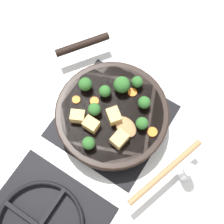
# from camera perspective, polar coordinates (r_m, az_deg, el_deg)

# --- Properties ---
(ground_plane) EXTENTS (2.40, 2.40, 0.00)m
(ground_plane) POSITION_cam_1_polar(r_m,az_deg,el_deg) (0.95, 0.00, -1.68)
(ground_plane) COLOR silver
(front_burner_grate) EXTENTS (0.31, 0.31, 0.03)m
(front_burner_grate) POSITION_cam_1_polar(r_m,az_deg,el_deg) (0.94, 0.00, -1.45)
(front_burner_grate) COLOR black
(front_burner_grate) RESTS_ON ground_plane
(skillet_pan) EXTENTS (0.42, 0.38, 0.06)m
(skillet_pan) POSITION_cam_1_polar(r_m,az_deg,el_deg) (0.90, -0.06, -0.40)
(skillet_pan) COLOR black
(skillet_pan) RESTS_ON front_burner_grate
(wooden_spoon) EXTENTS (0.24, 0.24, 0.02)m
(wooden_spoon) POSITION_cam_1_polar(r_m,az_deg,el_deg) (0.84, 6.70, -7.35)
(wooden_spoon) COLOR #A87A4C
(wooden_spoon) RESTS_ON skillet_pan
(tofu_cube_center_large) EXTENTS (0.05, 0.04, 0.03)m
(tofu_cube_center_large) POSITION_cam_1_polar(r_m,az_deg,el_deg) (0.86, -6.30, -0.80)
(tofu_cube_center_large) COLOR tan
(tofu_cube_center_large) RESTS_ON skillet_pan
(tofu_cube_near_handle) EXTENTS (0.04, 0.03, 0.03)m
(tofu_cube_near_handle) POSITION_cam_1_polar(r_m,az_deg,el_deg) (0.85, -3.85, -2.28)
(tofu_cube_near_handle) COLOR tan
(tofu_cube_near_handle) RESTS_ON skillet_pan
(tofu_cube_east_chunk) EXTENTS (0.04, 0.05, 0.03)m
(tofu_cube_east_chunk) POSITION_cam_1_polar(r_m,az_deg,el_deg) (0.84, 1.36, -4.97)
(tofu_cube_east_chunk) COLOR tan
(tofu_cube_east_chunk) RESTS_ON skillet_pan
(tofu_cube_west_chunk) EXTENTS (0.05, 0.05, 0.03)m
(tofu_cube_west_chunk) POSITION_cam_1_polar(r_m,az_deg,el_deg) (0.86, 0.33, -0.72)
(tofu_cube_west_chunk) COLOR tan
(tofu_cube_west_chunk) RESTS_ON skillet_pan
(broccoli_floret_near_spoon) EXTENTS (0.03, 0.03, 0.04)m
(broccoli_floret_near_spoon) POSITION_cam_1_polar(r_m,az_deg,el_deg) (0.88, -1.33, 3.81)
(broccoli_floret_near_spoon) COLOR #709956
(broccoli_floret_near_spoon) RESTS_ON skillet_pan
(broccoli_floret_center_top) EXTENTS (0.05, 0.05, 0.05)m
(broccoli_floret_center_top) POSITION_cam_1_polar(r_m,az_deg,el_deg) (0.88, 1.81, 5.02)
(broccoli_floret_center_top) COLOR #709956
(broccoli_floret_center_top) RESTS_ON skillet_pan
(broccoli_floret_east_rim) EXTENTS (0.03, 0.03, 0.04)m
(broccoli_floret_east_rim) POSITION_cam_1_polar(r_m,az_deg,el_deg) (0.85, 5.49, -2.08)
(broccoli_floret_east_rim) COLOR #709956
(broccoli_floret_east_rim) RESTS_ON skillet_pan
(broccoli_floret_west_rim) EXTENTS (0.04, 0.04, 0.04)m
(broccoli_floret_west_rim) POSITION_cam_1_polar(r_m,az_deg,el_deg) (0.87, 5.89, 1.73)
(broccoli_floret_west_rim) COLOR #709956
(broccoli_floret_west_rim) RESTS_ON skillet_pan
(broccoli_floret_north_edge) EXTENTS (0.04, 0.04, 0.05)m
(broccoli_floret_north_edge) POSITION_cam_1_polar(r_m,az_deg,el_deg) (0.89, -4.91, 5.07)
(broccoli_floret_north_edge) COLOR #709956
(broccoli_floret_north_edge) RESTS_ON skillet_pan
(broccoli_floret_south_cluster) EXTENTS (0.03, 0.03, 0.04)m
(broccoli_floret_south_cluster) POSITION_cam_1_polar(r_m,az_deg,el_deg) (0.83, -4.12, -5.82)
(broccoli_floret_south_cluster) COLOR #709956
(broccoli_floret_south_cluster) RESTS_ON skillet_pan
(broccoli_floret_mid_floret) EXTENTS (0.04, 0.04, 0.04)m
(broccoli_floret_mid_floret) POSITION_cam_1_polar(r_m,az_deg,el_deg) (0.86, -3.26, 0.48)
(broccoli_floret_mid_floret) COLOR #709956
(broccoli_floret_mid_floret) RESTS_ON skillet_pan
(broccoli_floret_small_inner) EXTENTS (0.03, 0.03, 0.04)m
(broccoli_floret_small_inner) POSITION_cam_1_polar(r_m,az_deg,el_deg) (0.89, 4.61, 5.49)
(broccoli_floret_small_inner) COLOR #709956
(broccoli_floret_small_inner) RESTS_ON skillet_pan
(carrot_slice_orange_thin) EXTENTS (0.03, 0.03, 0.01)m
(carrot_slice_orange_thin) POSITION_cam_1_polar(r_m,az_deg,el_deg) (0.90, 3.75, 3.62)
(carrot_slice_orange_thin) COLOR orange
(carrot_slice_orange_thin) RESTS_ON skillet_pan
(carrot_slice_near_center) EXTENTS (0.02, 0.02, 0.01)m
(carrot_slice_near_center) POSITION_cam_1_polar(r_m,az_deg,el_deg) (0.89, -6.57, 2.24)
(carrot_slice_near_center) COLOR orange
(carrot_slice_near_center) RESTS_ON skillet_pan
(carrot_slice_edge_slice) EXTENTS (0.03, 0.03, 0.01)m
(carrot_slice_edge_slice) POSITION_cam_1_polar(r_m,az_deg,el_deg) (0.86, 7.39, -3.64)
(carrot_slice_edge_slice) COLOR orange
(carrot_slice_edge_slice) RESTS_ON skillet_pan
(carrot_slice_under_broccoli) EXTENTS (0.03, 0.03, 0.01)m
(carrot_slice_under_broccoli) POSITION_cam_1_polar(r_m,az_deg,el_deg) (0.89, -3.17, 2.11)
(carrot_slice_under_broccoli) COLOR orange
(carrot_slice_under_broccoli) RESTS_ON skillet_pan
(salt_shaker) EXTENTS (0.04, 0.04, 0.09)m
(salt_shaker) POSITION_cam_1_polar(r_m,az_deg,el_deg) (0.90, 13.51, -10.72)
(salt_shaker) COLOR white
(salt_shaker) RESTS_ON ground_plane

